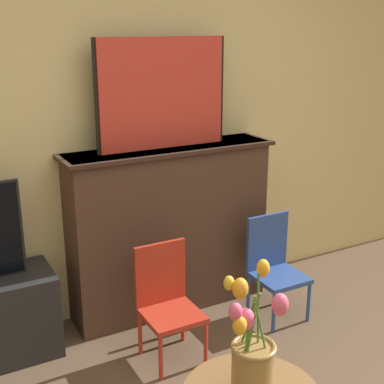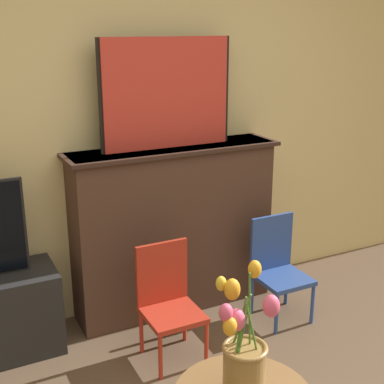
{
  "view_description": "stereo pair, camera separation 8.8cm",
  "coord_description": "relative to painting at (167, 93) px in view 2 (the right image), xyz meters",
  "views": [
    {
      "loc": [
        -1.33,
        -1.03,
        1.87
      ],
      "look_at": [
        -0.11,
        1.2,
        1.06
      ],
      "focal_mm": 50.0,
      "sensor_mm": 36.0,
      "label": 1
    },
    {
      "loc": [
        -1.25,
        -1.07,
        1.87
      ],
      "look_at": [
        -0.11,
        1.2,
        1.06
      ],
      "focal_mm": 50.0,
      "sensor_mm": 36.0,
      "label": 2
    }
  ],
  "objects": [
    {
      "name": "painting",
      "position": [
        0.0,
        0.0,
        0.0
      ],
      "size": [
        0.87,
        0.03,
        0.67
      ],
      "color": "black",
      "rests_on": "fireplace_mantel"
    },
    {
      "name": "fireplace_mantel",
      "position": [
        0.04,
        -0.01,
        -0.88
      ],
      "size": [
        1.4,
        0.35,
        1.12
      ],
      "color": "#4C3328",
      "rests_on": "ground"
    },
    {
      "name": "chair_red",
      "position": [
        -0.24,
        -0.51,
        -1.1
      ],
      "size": [
        0.32,
        0.32,
        0.68
      ],
      "color": "#B22D1E",
      "rests_on": "ground"
    },
    {
      "name": "vase_tulips",
      "position": [
        -0.45,
        -1.64,
        -0.72
      ],
      "size": [
        0.21,
        0.21,
        0.52
      ],
      "color": "olive",
      "rests_on": "side_table"
    },
    {
      "name": "wall_back",
      "position": [
        -0.1,
        0.18,
        -0.11
      ],
      "size": [
        8.0,
        0.06,
        2.7
      ],
      "color": "beige",
      "rests_on": "ground"
    },
    {
      "name": "chair_blue",
      "position": [
        0.59,
        -0.42,
        -1.1
      ],
      "size": [
        0.32,
        0.32,
        0.68
      ],
      "color": "#2D4C99",
      "rests_on": "ground"
    }
  ]
}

